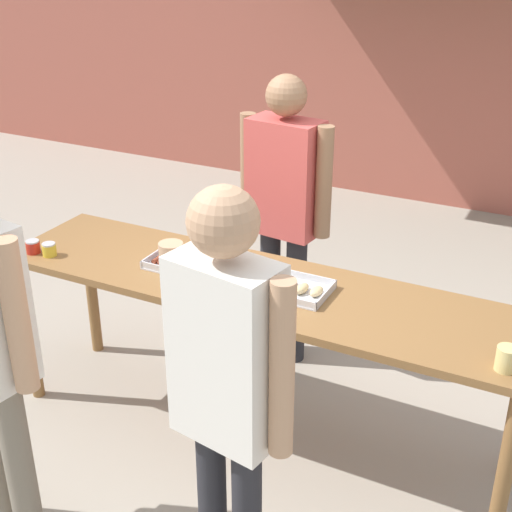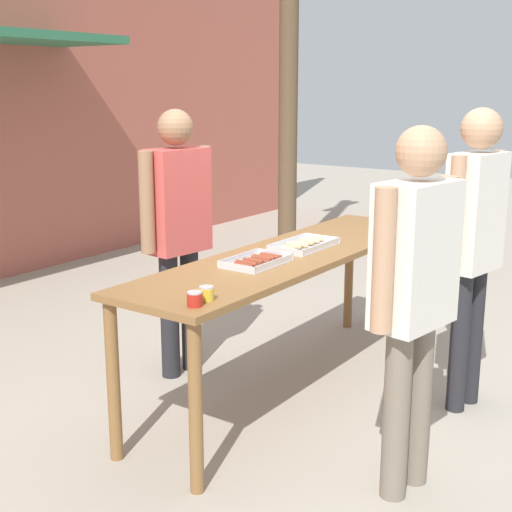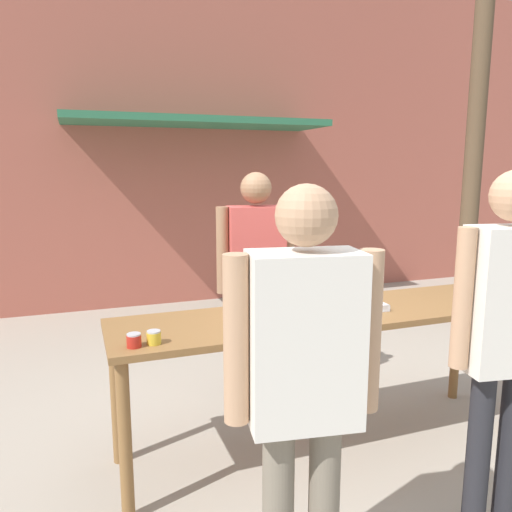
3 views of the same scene
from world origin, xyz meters
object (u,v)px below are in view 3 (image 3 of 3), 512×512
object	(u,v)px
person_server_behind_table	(256,268)
person_customer_holding_hotdog	(304,372)
food_tray_buns	(346,306)
condiment_jar_ketchup	(154,337)
food_tray_sausages	(269,316)
condiment_jar_mustard	(134,340)
person_customer_with_cup	(506,323)
beer_cup	(505,295)
utility_pole	(479,88)

from	to	relation	value
person_server_behind_table	person_customer_holding_hotdog	world-z (taller)	person_server_behind_table
food_tray_buns	condiment_jar_ketchup	size ratio (longest dim) A/B	6.32
food_tray_sausages	condiment_jar_mustard	world-z (taller)	condiment_jar_mustard
person_server_behind_table	person_customer_holding_hotdog	distance (m)	1.95
food_tray_sausages	person_server_behind_table	distance (m)	0.82
food_tray_sausages	person_customer_with_cup	bearing A→B (deg)	-51.78
beer_cup	utility_pole	size ratio (longest dim) A/B	0.02
condiment_jar_mustard	beer_cup	bearing A→B (deg)	0.13
condiment_jar_mustard	person_customer_with_cup	distance (m)	1.83
beer_cup	utility_pole	xyz separation A→B (m)	(1.59, 2.07, 1.73)
food_tray_sausages	person_server_behind_table	world-z (taller)	person_server_behind_table
food_tray_sausages	food_tray_buns	xyz separation A→B (m)	(0.54, 0.00, 0.01)
food_tray_buns	person_customer_holding_hotdog	size ratio (longest dim) A/B	0.27
person_customer_holding_hotdog	food_tray_buns	bearing A→B (deg)	-118.10
person_customer_holding_hotdog	utility_pole	world-z (taller)	utility_pole
food_tray_sausages	utility_pole	distance (m)	4.12
food_tray_buns	beer_cup	world-z (taller)	beer_cup
condiment_jar_ketchup	beer_cup	xyz separation A→B (m)	(2.38, -0.01, 0.02)
condiment_jar_mustard	person_server_behind_table	distance (m)	1.45
person_customer_with_cup	utility_pole	size ratio (longest dim) A/B	0.35
food_tray_buns	person_customer_holding_hotdog	distance (m)	1.39
condiment_jar_mustard	person_customer_holding_hotdog	xyz separation A→B (m)	(0.55, -0.88, 0.10)
condiment_jar_mustard	person_customer_holding_hotdog	distance (m)	1.04
food_tray_buns	condiment_jar_mustard	xyz separation A→B (m)	(-1.38, -0.23, 0.01)
person_server_behind_table	person_customer_with_cup	size ratio (longest dim) A/B	0.99
person_customer_holding_hotdog	utility_pole	size ratio (longest dim) A/B	0.34
condiment_jar_mustard	person_server_behind_table	world-z (taller)	person_server_behind_table
condiment_jar_mustard	person_customer_with_cup	world-z (taller)	person_customer_with_cup
person_server_behind_table	person_customer_with_cup	distance (m)	1.90
person_server_behind_table	utility_pole	xyz separation A→B (m)	(3.04, 1.07, 1.63)
condiment_jar_ketchup	person_customer_holding_hotdog	distance (m)	1.00
beer_cup	person_customer_with_cup	xyz separation A→B (m)	(-0.84, -0.79, 0.13)
person_server_behind_table	person_customer_holding_hotdog	size ratio (longest dim) A/B	1.01
food_tray_buns	person_customer_with_cup	bearing A→B (deg)	-75.76
beer_cup	person_customer_holding_hotdog	world-z (taller)	person_customer_holding_hotdog
condiment_jar_mustard	condiment_jar_ketchup	world-z (taller)	same
beer_cup	utility_pole	distance (m)	3.13
food_tray_sausages	person_customer_with_cup	size ratio (longest dim) A/B	0.22
person_server_behind_table	beer_cup	bearing A→B (deg)	-28.09
person_customer_holding_hotdog	person_customer_with_cup	distance (m)	1.10
food_tray_sausages	beer_cup	world-z (taller)	beer_cup
condiment_jar_mustard	beer_cup	world-z (taller)	beer_cup
food_tray_buns	condiment_jar_mustard	world-z (taller)	condiment_jar_mustard
condiment_jar_mustard	person_customer_holding_hotdog	world-z (taller)	person_customer_holding_hotdog
person_customer_holding_hotdog	utility_pole	xyz separation A→B (m)	(3.53, 2.95, 1.65)
food_tray_sausages	person_customer_with_cup	xyz separation A→B (m)	(0.80, -1.02, 0.17)
condiment_jar_mustard	person_server_behind_table	size ratio (longest dim) A/B	0.04
utility_pole	condiment_jar_mustard	bearing A→B (deg)	-152.97
condiment_jar_ketchup	utility_pole	world-z (taller)	utility_pole
person_customer_holding_hotdog	person_customer_with_cup	world-z (taller)	person_customer_with_cup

